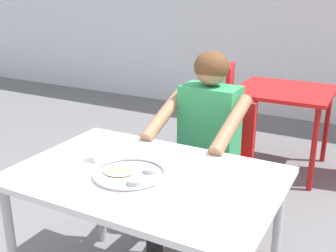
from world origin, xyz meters
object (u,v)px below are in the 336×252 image
object	(u,v)px
table_foreground	(146,188)
chair_red_left	(216,104)
diner_foreground	(203,135)
drinking_cup	(101,152)
chair_foreground	(217,157)
thali_tray	(129,173)
table_background_red	(284,100)

from	to	relation	value
table_foreground	chair_red_left	size ratio (longest dim) A/B	1.37
diner_foreground	drinking_cup	bearing A→B (deg)	-112.93
drinking_cup	chair_foreground	world-z (taller)	chair_foreground
diner_foreground	chair_red_left	world-z (taller)	diner_foreground
thali_tray	drinking_cup	xyz separation A→B (m)	(-0.21, 0.07, 0.04)
drinking_cup	chair_foreground	xyz separation A→B (m)	(0.27, 0.85, -0.29)
diner_foreground	chair_red_left	xyz separation A→B (m)	(-0.46, 1.37, -0.21)
drinking_cup	diner_foreground	size ratio (longest dim) A/B	0.07
thali_tray	table_background_red	world-z (taller)	thali_tray
thali_tray	chair_foreground	bearing A→B (deg)	86.47
table_foreground	chair_red_left	distance (m)	2.07
thali_tray	drinking_cup	distance (m)	0.23
diner_foreground	table_background_red	distance (m)	1.36
drinking_cup	chair_foreground	distance (m)	0.94
table_foreground	diner_foreground	bearing A→B (deg)	90.11
chair_red_left	table_background_red	bearing A→B (deg)	-1.54
chair_foreground	table_background_red	xyz separation A→B (m)	(0.15, 1.13, 0.13)
thali_tray	table_foreground	bearing A→B (deg)	44.54
drinking_cup	diner_foreground	distance (m)	0.68
table_foreground	chair_red_left	world-z (taller)	chair_red_left
drinking_cup	table_background_red	bearing A→B (deg)	78.02
diner_foreground	table_foreground	bearing A→B (deg)	-89.89
chair_foreground	drinking_cup	bearing A→B (deg)	-107.54
table_foreground	drinking_cup	bearing A→B (deg)	175.88
diner_foreground	chair_red_left	bearing A→B (deg)	108.59
table_background_red	thali_tray	bearing A→B (deg)	-95.78
chair_foreground	chair_red_left	distance (m)	1.24
table_foreground	thali_tray	distance (m)	0.11
thali_tray	chair_red_left	distance (m)	2.12
drinking_cup	table_background_red	world-z (taller)	drinking_cup
chair_foreground	chair_red_left	bearing A→B (deg)	112.12
thali_tray	chair_foreground	size ratio (longest dim) A/B	0.39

